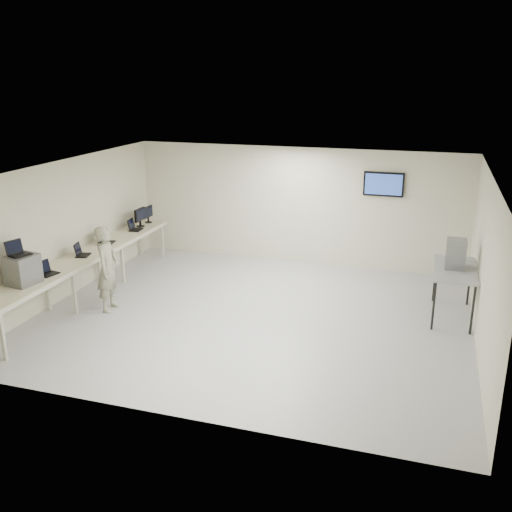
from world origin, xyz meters
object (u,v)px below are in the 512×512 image
(equipment_box, at_px, (22,270))
(soldier, at_px, (108,269))
(workbench, at_px, (86,258))
(side_table, at_px, (455,272))

(equipment_box, bearing_deg, soldier, 64.54)
(soldier, bearing_deg, workbench, 49.12)
(equipment_box, xyz_separation_m, soldier, (0.88, 1.29, -0.32))
(equipment_box, distance_m, side_table, 7.82)
(workbench, xyz_separation_m, equipment_box, (-0.06, -1.80, 0.34))
(soldier, distance_m, side_table, 6.58)
(workbench, relative_size, equipment_box, 11.46)
(equipment_box, bearing_deg, workbench, 96.78)
(workbench, distance_m, soldier, 0.96)
(side_table, bearing_deg, equipment_box, -157.99)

